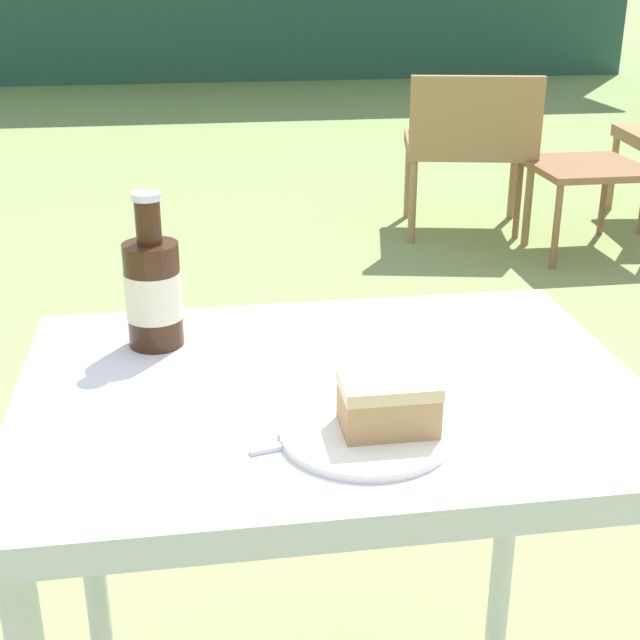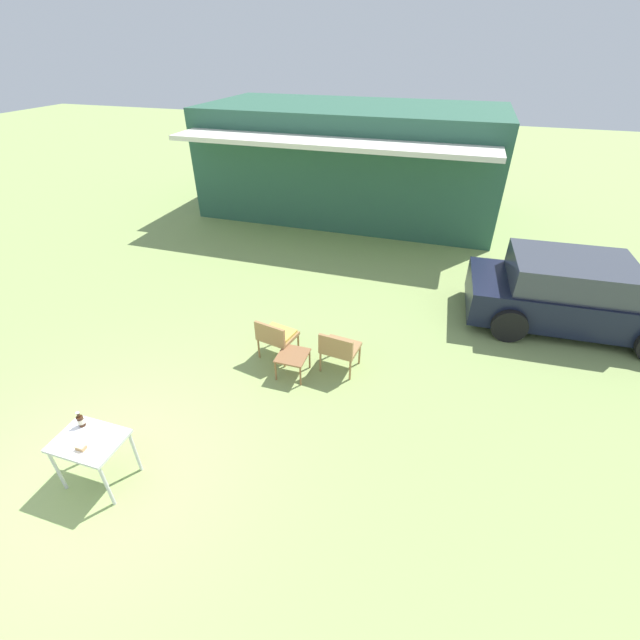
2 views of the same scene
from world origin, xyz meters
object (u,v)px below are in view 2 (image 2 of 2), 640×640
wicker_chair_plain (339,348)px  garden_side_table (293,357)px  wicker_chair_cushioned (276,335)px  patio_table (90,445)px  cake_on_plate (80,448)px  parked_car (572,294)px  cola_bottle_near (81,421)px

wicker_chair_plain → garden_side_table: 0.78m
wicker_chair_cushioned → patio_table: wicker_chair_cushioned is taller
garden_side_table → wicker_chair_plain: bearing=25.4°
wicker_chair_cushioned → cake_on_plate: bearing=81.8°
parked_car → garden_side_table: 5.53m
wicker_chair_plain → wicker_chair_cushioned: bearing=5.3°
parked_car → wicker_chair_cushioned: 5.72m
patio_table → cola_bottle_near: (-0.23, 0.17, 0.17)m
cake_on_plate → cola_bottle_near: 0.41m
patio_table → cola_bottle_near: cola_bottle_near is taller
wicker_chair_cushioned → cake_on_plate: 3.39m
parked_car → wicker_chair_plain: bearing=-147.6°
parked_car → cake_on_plate: (-6.15, -5.91, 0.10)m
wicker_chair_plain → cake_on_plate: cake_on_plate is taller
patio_table → wicker_chair_cushioned: bearing=69.0°
wicker_chair_plain → cake_on_plate: size_ratio=3.84×
cake_on_plate → cola_bottle_near: cola_bottle_near is taller
garden_side_table → cola_bottle_near: 3.15m
wicker_chair_plain → cola_bottle_near: cola_bottle_near is taller
parked_car → wicker_chair_plain: (-3.88, -2.75, -0.19)m
parked_car → patio_table: bearing=-139.9°
parked_car → cola_bottle_near: bearing=-141.7°
wicker_chair_plain → cola_bottle_near: 3.83m
wicker_chair_plain → patio_table: wicker_chair_plain is taller
wicker_chair_plain → garden_side_table: (-0.70, -0.33, -0.11)m
wicker_chair_plain → garden_side_table: wicker_chair_plain is taller
patio_table → cake_on_plate: (0.03, -0.14, 0.11)m
cake_on_plate → wicker_chair_plain: bearing=54.3°
cake_on_plate → cola_bottle_near: size_ratio=0.91×
garden_side_table → cola_bottle_near: cola_bottle_near is taller
cola_bottle_near → cake_on_plate: bearing=-50.1°
garden_side_table → cake_on_plate: bearing=-119.0°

